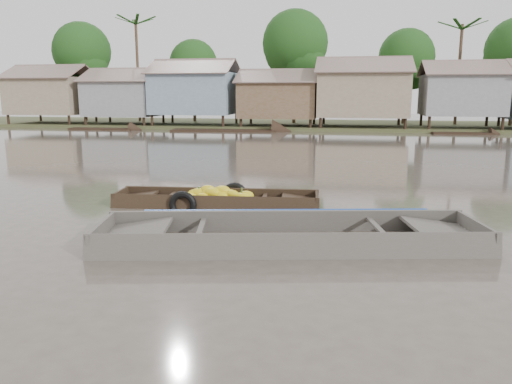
# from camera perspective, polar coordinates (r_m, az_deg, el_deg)

# --- Properties ---
(ground) EXTENTS (120.00, 120.00, 0.00)m
(ground) POSITION_cam_1_polar(r_m,az_deg,el_deg) (9.81, 1.16, -5.22)
(ground) COLOR #4B4239
(ground) RESTS_ON ground
(riverbank) EXTENTS (120.00, 12.47, 10.22)m
(riverbank) POSITION_cam_1_polar(r_m,az_deg,el_deg) (41.18, 12.77, 11.45)
(riverbank) COLOR #384723
(riverbank) RESTS_ON ground
(banana_boat) EXTENTS (5.18, 1.63, 0.73)m
(banana_boat) POSITION_cam_1_polar(r_m,az_deg,el_deg) (12.59, -4.81, -0.93)
(banana_boat) COLOR black
(banana_boat) RESTS_ON ground
(viewer_boat) EXTENTS (7.37, 3.24, 0.58)m
(viewer_boat) POSITION_cam_1_polar(r_m,az_deg,el_deg) (9.44, 3.96, -5.59)
(viewer_boat) COLOR #48433D
(viewer_boat) RESTS_ON ground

